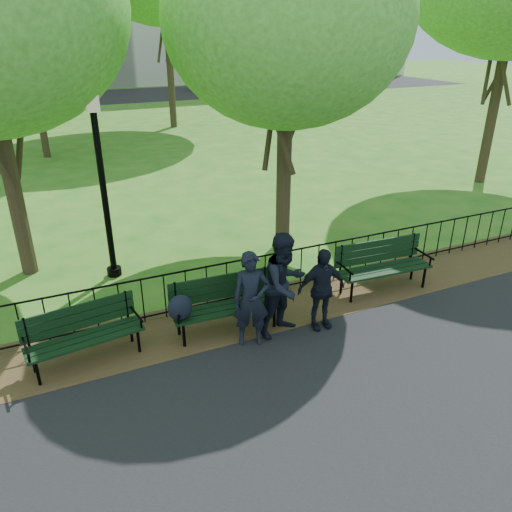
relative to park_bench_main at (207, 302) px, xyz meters
name	(u,v)px	position (x,y,z in m)	size (l,w,h in m)	color
ground	(285,359)	(0.88, -1.17, -0.65)	(120.00, 120.00, 0.00)	#25641A
dirt_strip	(247,314)	(0.88, 0.33, -0.64)	(60.00, 1.60, 0.01)	#3D2D19
far_street	(66,99)	(0.88, 33.83, -0.65)	(70.00, 9.00, 0.01)	black
iron_fence	(237,279)	(0.88, 0.83, -0.15)	(24.06, 0.06, 1.00)	black
park_bench_main	(207,302)	(0.00, 0.00, 0.00)	(2.00, 0.68, 1.07)	black
park_bench_left_a	(82,328)	(-2.02, 0.15, -0.07)	(1.84, 0.79, 1.01)	black
park_bench_right_a	(382,260)	(3.73, 0.14, -0.02)	(1.98, 0.72, 1.10)	black
lamppost	(102,180)	(-1.07, 3.01, 1.45)	(0.35, 0.35, 3.87)	black
tree_near_e	(288,20)	(2.96, 2.96, 4.34)	(5.17, 5.17, 7.20)	#2D2116
tree_far_c	(22,12)	(-1.65, 15.01, 4.69)	(5.53, 5.53, 7.70)	#2D2116
person_left	(251,299)	(0.57, -0.52, 0.18)	(0.60, 0.39, 1.65)	black
person_mid	(285,284)	(1.22, -0.45, 0.28)	(0.89, 0.47, 1.84)	black
person_right	(321,289)	(1.87, -0.58, 0.11)	(0.88, 0.36, 1.50)	black
sedan_silver	(19,93)	(-2.22, 31.98, 0.10)	(1.58, 4.52, 1.49)	#929599
sedan_dark	(225,79)	(13.72, 34.22, 0.19)	(2.33, 5.74, 1.66)	black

